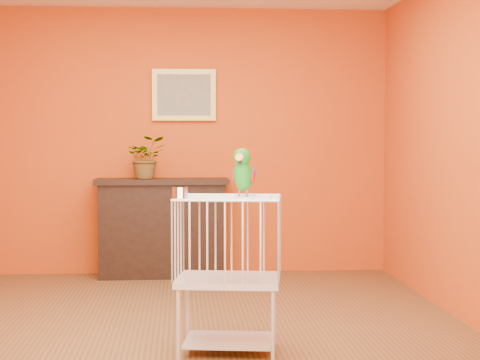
{
  "coord_description": "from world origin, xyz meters",
  "views": [
    {
      "loc": [
        -0.04,
        -5.65,
        1.33
      ],
      "look_at": [
        0.33,
        -0.73,
        1.07
      ],
      "focal_mm": 60.0,
      "sensor_mm": 36.0,
      "label": 1
    }
  ],
  "objects": [
    {
      "name": "ground",
      "position": [
        0.0,
        0.0,
        0.0
      ],
      "size": [
        4.5,
        4.5,
        0.0
      ],
      "primitive_type": "plane",
      "color": "brown",
      "rests_on": "ground"
    },
    {
      "name": "potted_plant",
      "position": [
        -0.36,
        2.03,
        1.1
      ],
      "size": [
        0.43,
        0.46,
        0.32
      ],
      "primitive_type": "imported",
      "rotation": [
        0.0,
        0.0,
        0.18
      ],
      "color": "#26722D",
      "rests_on": "console_cabinet"
    },
    {
      "name": "feed_cup",
      "position": [
        -0.04,
        -0.89,
        1.01
      ],
      "size": [
        0.09,
        0.09,
        0.07
      ],
      "primitive_type": "cylinder",
      "color": "silver",
      "rests_on": "birdcage"
    },
    {
      "name": "birdcage",
      "position": [
        0.26,
        -0.75,
        0.5
      ],
      "size": [
        0.69,
        0.57,
        0.97
      ],
      "rotation": [
        0.0,
        0.0,
        -0.14
      ],
      "color": "beige",
      "rests_on": "ground"
    },
    {
      "name": "parrot",
      "position": [
        0.35,
        -0.73,
        1.12
      ],
      "size": [
        0.16,
        0.27,
        0.3
      ],
      "rotation": [
        0.0,
        0.0,
        -0.3
      ],
      "color": "#59544C",
      "rests_on": "birdcage"
    },
    {
      "name": "console_cabinet",
      "position": [
        -0.21,
        2.03,
        0.47
      ],
      "size": [
        1.27,
        0.46,
        0.94
      ],
      "color": "black",
      "rests_on": "ground"
    },
    {
      "name": "room_shell",
      "position": [
        0.0,
        0.0,
        1.58
      ],
      "size": [
        4.5,
        4.5,
        4.5
      ],
      "color": "#C94E13",
      "rests_on": "ground"
    },
    {
      "name": "framed_picture",
      "position": [
        0.0,
        2.22,
        1.75
      ],
      "size": [
        0.62,
        0.04,
        0.5
      ],
      "color": "gold",
      "rests_on": "room_shell"
    }
  ]
}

